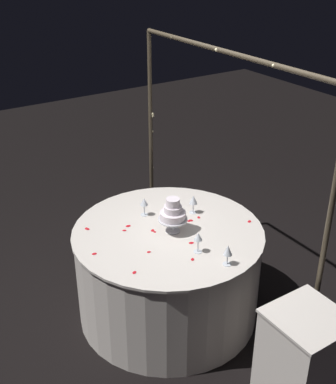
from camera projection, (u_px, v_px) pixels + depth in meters
The scene contains 26 objects.
ground_plane at pixel (168, 310), 4.10m from camera, with size 12.00×12.00×0.00m, color black.
decorative_arch at pixel (223, 144), 3.71m from camera, with size 2.12×0.06×2.05m.
main_table at pixel (168, 272), 3.92m from camera, with size 1.45×1.45×0.77m.
side_table at pixel (301, 363), 3.10m from camera, with size 0.44×0.44×0.75m.
tiered_cake at pixel (173, 213), 3.67m from camera, with size 0.22×0.22×0.27m.
wine_glass_0 at pixel (173, 203), 3.91m from camera, with size 0.06×0.06×0.14m.
wine_glass_1 at pixel (228, 251), 3.31m from camera, with size 0.06×0.06×0.15m.
wine_glass_2 at pixel (193, 200), 3.94m from camera, with size 0.06×0.06×0.16m.
wine_glass_3 at pixel (198, 238), 3.44m from camera, with size 0.06×0.06×0.16m.
wine_glass_4 at pixel (144, 203), 3.91m from camera, with size 0.06×0.06×0.15m.
rose_petal_0 at pixel (124, 230), 3.75m from camera, with size 0.03×0.02×0.00m, color red.
rose_petal_1 at pixel (191, 243), 3.59m from camera, with size 0.04×0.03×0.00m, color red.
rose_petal_2 at pixel (153, 230), 3.75m from camera, with size 0.03×0.02×0.00m, color red.
rose_petal_3 at pixel (193, 259), 3.41m from camera, with size 0.03×0.02×0.00m, color red.
rose_petal_4 at pixel (149, 252), 3.49m from camera, with size 0.03×0.02×0.00m, color red.
rose_petal_5 at pixel (164, 208), 4.05m from camera, with size 0.03×0.02×0.00m, color red.
rose_petal_6 at pixel (191, 220), 3.88m from camera, with size 0.04×0.03×0.00m, color red.
rose_petal_7 at pixel (188, 221), 3.87m from camera, with size 0.03×0.02×0.00m, color red.
rose_petal_8 at pixel (88, 229), 3.76m from camera, with size 0.03×0.02×0.00m, color red.
rose_petal_9 at pixel (94, 254), 3.47m from camera, with size 0.04×0.02×0.00m, color red.
rose_petal_10 at pixel (155, 232), 3.73m from camera, with size 0.03×0.02×0.00m, color red.
rose_petal_11 at pixel (86, 228), 3.77m from camera, with size 0.03×0.02×0.00m, color red.
rose_petal_12 at pixel (134, 272), 3.28m from camera, with size 0.03×0.02×0.00m, color red.
rose_petal_13 at pixel (199, 217), 3.92m from camera, with size 0.03×0.02×0.00m, color red.
rose_petal_14 at pixel (128, 226), 3.80m from camera, with size 0.04×0.03×0.00m, color red.
rose_petal_15 at pixel (249, 221), 3.86m from camera, with size 0.04×0.03×0.00m, color red.
Camera 1 is at (2.68, -1.74, 2.75)m, focal length 46.66 mm.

